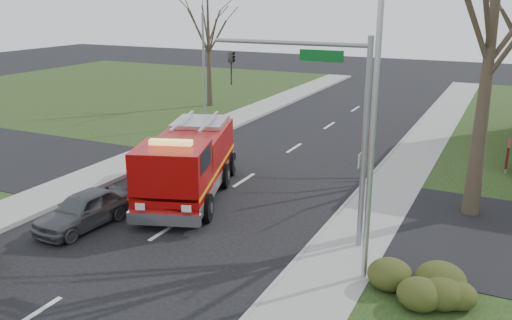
% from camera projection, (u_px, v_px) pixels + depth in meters
% --- Properties ---
extents(ground, '(120.00, 120.00, 0.00)m').
position_uv_depth(ground, '(166.00, 230.00, 19.06)').
color(ground, black).
rests_on(ground, ground).
extents(sidewalk_right, '(2.40, 80.00, 0.15)m').
position_uv_depth(sidewalk_right, '(335.00, 264.00, 16.45)').
color(sidewalk_right, gray).
rests_on(sidewalk_right, ground).
extents(sidewalk_left, '(2.40, 80.00, 0.15)m').
position_uv_depth(sidewalk_left, '(38.00, 200.00, 21.63)').
color(sidewalk_left, gray).
rests_on(sidewalk_left, ground).
extents(health_center_sign, '(0.12, 2.00, 1.40)m').
position_uv_depth(health_center_sign, '(508.00, 154.00, 25.20)').
color(health_center_sign, '#44120F').
rests_on(health_center_sign, ground).
extents(hedge_corner, '(2.80, 2.00, 0.90)m').
position_uv_depth(hedge_corner, '(426.00, 285.00, 14.28)').
color(hedge_corner, '#293312').
rests_on(hedge_corner, lawn_right).
extents(bare_tree_near, '(6.00, 6.00, 12.00)m').
position_uv_depth(bare_tree_near, '(495.00, 11.00, 18.13)').
color(bare_tree_near, '#3D3124').
rests_on(bare_tree_near, ground).
extents(bare_tree_left, '(4.50, 4.50, 9.00)m').
position_uv_depth(bare_tree_left, '(208.00, 31.00, 38.87)').
color(bare_tree_left, '#3D3124').
rests_on(bare_tree_left, ground).
extents(traffic_signal_mast, '(5.29, 0.18, 6.80)m').
position_uv_depth(traffic_signal_mast, '(326.00, 103.00, 16.83)').
color(traffic_signal_mast, gray).
rests_on(traffic_signal_mast, ground).
extents(streetlight_pole, '(1.48, 0.16, 8.40)m').
position_uv_depth(streetlight_pole, '(371.00, 127.00, 14.34)').
color(streetlight_pole, '#B7BABF').
rests_on(streetlight_pole, ground).
extents(utility_pole_far, '(0.14, 0.14, 7.00)m').
position_uv_depth(utility_pole_far, '(204.00, 72.00, 32.96)').
color(utility_pole_far, gray).
rests_on(utility_pole_far, ground).
extents(fire_engine, '(4.87, 7.89, 3.01)m').
position_uv_depth(fire_engine, '(188.00, 165.00, 21.88)').
color(fire_engine, '#A00907').
rests_on(fire_engine, ground).
extents(parked_car_maroon, '(1.81, 3.90, 1.29)m').
position_uv_depth(parked_car_maroon, '(84.00, 209.00, 19.19)').
color(parked_car_maroon, '#54565B').
rests_on(parked_car_maroon, ground).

